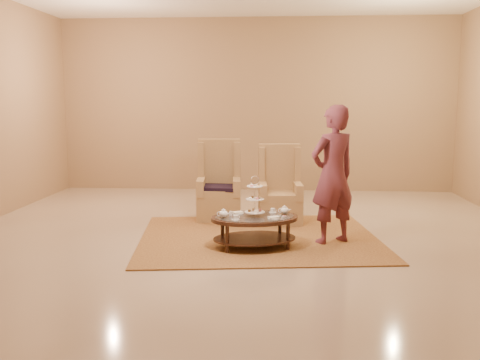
# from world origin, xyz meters

# --- Properties ---
(ground) EXTENTS (8.00, 8.00, 0.00)m
(ground) POSITION_xyz_m (0.00, 0.00, 0.00)
(ground) COLOR tan
(ground) RESTS_ON ground
(ceiling) EXTENTS (8.00, 8.00, 0.02)m
(ceiling) POSITION_xyz_m (0.00, 0.00, 0.00)
(ceiling) COLOR white
(ceiling) RESTS_ON ground
(wall_back) EXTENTS (8.00, 0.04, 3.50)m
(wall_back) POSITION_xyz_m (0.00, 4.00, 1.75)
(wall_back) COLOR #9A7854
(wall_back) RESTS_ON ground
(rug) EXTENTS (3.48, 3.02, 0.02)m
(rug) POSITION_xyz_m (0.20, 0.06, 0.01)
(rug) COLOR #A07438
(rug) RESTS_ON ground
(tea_table) EXTENTS (1.26, 1.01, 0.93)m
(tea_table) POSITION_xyz_m (0.16, -0.42, 0.34)
(tea_table) COLOR black
(tea_table) RESTS_ON ground
(armchair_left) EXTENTS (0.72, 0.74, 1.24)m
(armchair_left) POSITION_xyz_m (-0.47, 1.28, 0.42)
(armchair_left) COLOR #AB8450
(armchair_left) RESTS_ON ground
(armchair_right) EXTENTS (0.68, 0.70, 1.19)m
(armchair_right) POSITION_xyz_m (0.48, 1.10, 0.40)
(armchair_right) COLOR #AB8450
(armchair_right) RESTS_ON ground
(person) EXTENTS (0.79, 0.71, 1.80)m
(person) POSITION_xyz_m (1.16, -0.11, 0.90)
(person) COLOR brown
(person) RESTS_ON ground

